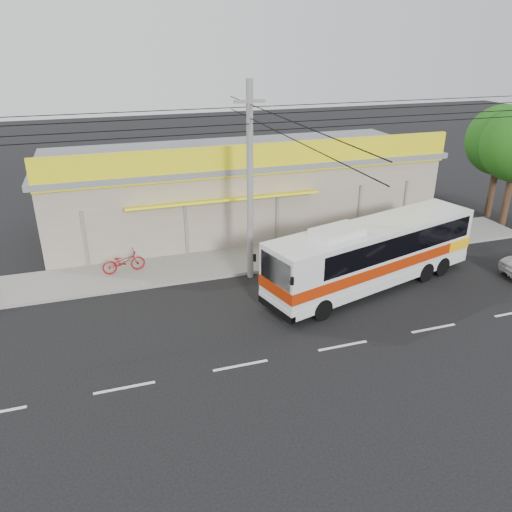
{
  "coord_description": "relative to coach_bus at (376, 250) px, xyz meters",
  "views": [
    {
      "loc": [
        -7.92,
        -16.51,
        10.68
      ],
      "look_at": [
        -1.98,
        2.0,
        2.07
      ],
      "focal_mm": 35.0,
      "sensor_mm": 36.0,
      "label": 1
    }
  ],
  "objects": [
    {
      "name": "ground",
      "position": [
        -3.58,
        -1.57,
        -1.8
      ],
      "size": [
        120.0,
        120.0,
        0.0
      ],
      "primitive_type": "plane",
      "color": "black",
      "rests_on": "ground"
    },
    {
      "name": "utility_pole",
      "position": [
        -5.14,
        2.63,
        5.68
      ],
      "size": [
        34.0,
        14.0,
        9.07
      ],
      "color": "slate",
      "rests_on": "ground"
    },
    {
      "name": "lane_markings",
      "position": [
        -3.58,
        -4.07,
        -1.8
      ],
      "size": [
        50.0,
        0.12,
        0.01
      ],
      "primitive_type": null,
      "color": "silver",
      "rests_on": "ground"
    },
    {
      "name": "motorbike_red",
      "position": [
        -10.92,
        4.71,
        -1.11
      ],
      "size": [
        2.1,
        0.93,
        1.07
      ],
      "primitive_type": "imported",
      "rotation": [
        0.0,
        0.0,
        1.68
      ],
      "color": "maroon",
      "rests_on": "sidewalk"
    },
    {
      "name": "storefront_building",
      "position": [
        -3.59,
        9.97,
        0.5
      ],
      "size": [
        22.6,
        9.2,
        5.7
      ],
      "color": "gray",
      "rests_on": "ground"
    },
    {
      "name": "sidewalk",
      "position": [
        -3.58,
        4.43,
        -1.72
      ],
      "size": [
        30.0,
        3.2,
        0.15
      ],
      "primitive_type": "cube",
      "color": "gray",
      "rests_on": "ground"
    },
    {
      "name": "tree_far",
      "position": [
        12.09,
        6.26,
        2.93
      ],
      "size": [
        4.22,
        4.22,
        6.99
      ],
      "color": "#321F14",
      "rests_on": "ground"
    },
    {
      "name": "coach_bus",
      "position": [
        0.0,
        0.0,
        0.0
      ],
      "size": [
        11.13,
        5.18,
        3.36
      ],
      "rotation": [
        0.0,
        0.0,
        0.27
      ],
      "color": "silver",
      "rests_on": "ground"
    }
  ]
}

